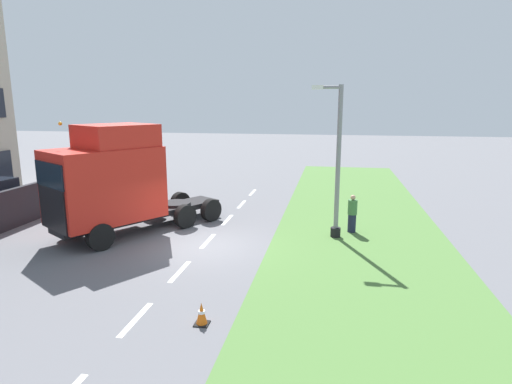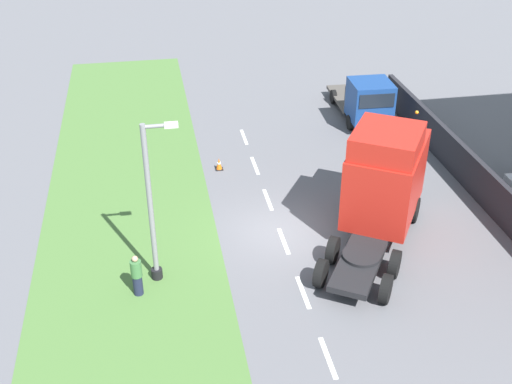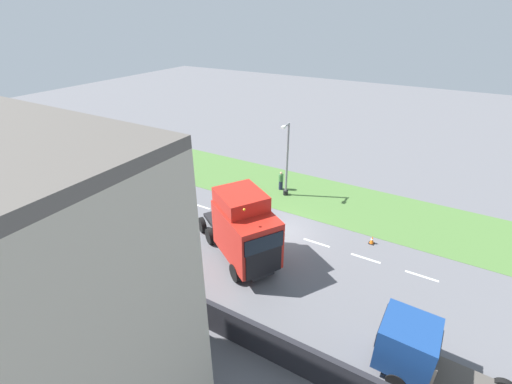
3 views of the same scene
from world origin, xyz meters
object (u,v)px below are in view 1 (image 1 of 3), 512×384
lorry_cab (112,181)px  traffic_cone_lead (202,314)px  pedestrian (352,214)px  lamp_post (336,172)px

lorry_cab → traffic_cone_lead: 8.69m
lorry_cab → pedestrian: size_ratio=4.58×
lamp_post → pedestrian: 2.21m
lamp_post → pedestrian: size_ratio=3.75×
lorry_cab → pedestrian: lorry_cab is taller
pedestrian → lorry_cab: bearing=13.5°
lorry_cab → pedestrian: 10.02m
lamp_post → pedestrian: bearing=-133.2°
traffic_cone_lead → lamp_post: bearing=-112.4°
pedestrian → lamp_post: bearing=46.8°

